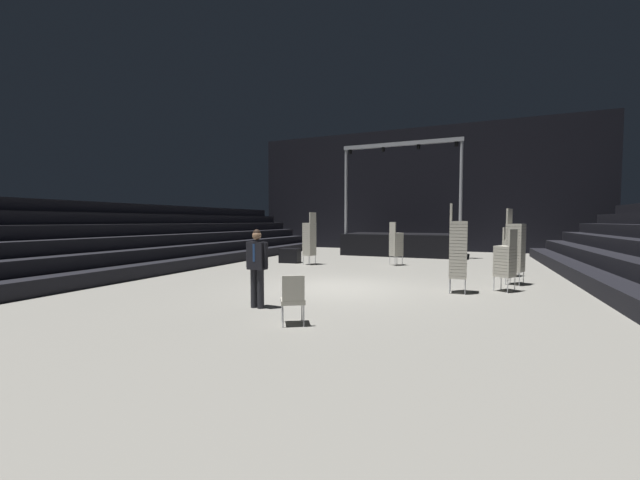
# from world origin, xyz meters

# --- Properties ---
(ground_plane) EXTENTS (22.00, 30.00, 0.10)m
(ground_plane) POSITION_xyz_m (0.00, 0.00, -0.05)
(ground_plane) COLOR gray
(arena_end_wall) EXTENTS (22.00, 0.30, 8.00)m
(arena_end_wall) POSITION_xyz_m (0.00, 15.00, 4.00)
(arena_end_wall) COLOR black
(arena_end_wall) RESTS_ON ground_plane
(bleacher_bank_left) EXTENTS (4.50, 24.00, 2.70)m
(bleacher_bank_left) POSITION_xyz_m (-8.75, 1.00, 1.35)
(bleacher_bank_left) COLOR black
(bleacher_bank_left) RESTS_ON ground_plane
(stage_riser) EXTENTS (6.54, 3.59, 6.08)m
(stage_riser) POSITION_xyz_m (0.00, 11.29, 0.68)
(stage_riser) COLOR black
(stage_riser) RESTS_ON ground_plane
(man_with_tie) EXTENTS (0.57, 0.25, 1.75)m
(man_with_tie) POSITION_xyz_m (-0.78, -3.06, 0.99)
(man_with_tie) COLOR black
(man_with_tie) RESTS_ON ground_plane
(chair_stack_front_left) EXTENTS (0.55, 0.55, 2.31)m
(chair_stack_front_left) POSITION_xyz_m (-3.05, 4.82, 1.15)
(chair_stack_front_left) COLOR #B2B5BA
(chair_stack_front_left) RESTS_ON ground_plane
(chair_stack_front_right) EXTENTS (0.44, 0.44, 2.39)m
(chair_stack_front_right) POSITION_xyz_m (3.25, 0.46, 1.19)
(chair_stack_front_right) COLOR #B2B5BA
(chair_stack_front_right) RESTS_ON ground_plane
(chair_stack_mid_left) EXTENTS (0.59, 0.59, 1.71)m
(chair_stack_mid_left) POSITION_xyz_m (4.84, 4.41, 0.86)
(chair_stack_mid_left) COLOR #B2B5BA
(chair_stack_mid_left) RESTS_ON ground_plane
(chair_stack_mid_right) EXTENTS (0.60, 0.60, 1.71)m
(chair_stack_mid_right) POSITION_xyz_m (4.45, 1.20, 0.86)
(chair_stack_mid_right) COLOR #B2B5BA
(chair_stack_mid_right) RESTS_ON ground_plane
(chair_stack_mid_centre) EXTENTS (0.62, 0.62, 1.88)m
(chair_stack_mid_centre) POSITION_xyz_m (0.54, 6.01, 0.94)
(chair_stack_mid_centre) COLOR #B2B5BA
(chair_stack_mid_centre) RESTS_ON ground_plane
(chair_stack_rear_left) EXTENTS (0.58, 0.58, 2.31)m
(chair_stack_rear_left) POSITION_xyz_m (4.80, 2.51, 1.15)
(chair_stack_rear_left) COLOR #B2B5BA
(chair_stack_rear_left) RESTS_ON ground_plane
(equipment_road_case) EXTENTS (0.96, 0.70, 0.66)m
(equipment_road_case) POSITION_xyz_m (-4.18, 5.14, 0.33)
(equipment_road_case) COLOR black
(equipment_road_case) RESTS_ON ground_plane
(loose_chair_near_man) EXTENTS (0.60, 0.60, 0.95)m
(loose_chair_near_man) POSITION_xyz_m (0.57, -3.98, 0.53)
(loose_chair_near_man) COLOR #B2B5BA
(loose_chair_near_man) RESTS_ON ground_plane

